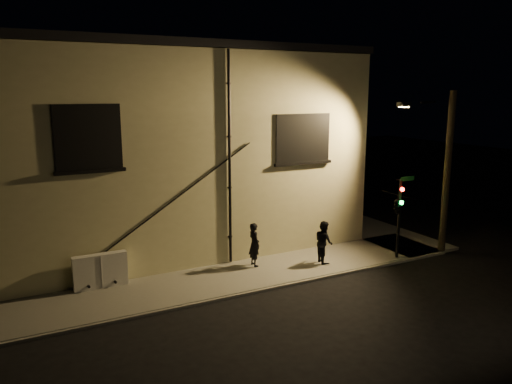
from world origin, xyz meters
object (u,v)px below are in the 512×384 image
utility_cabinet (100,271)px  pedestrian_b (324,242)px  streetlamp_pole (444,169)px  traffic_signal (398,205)px  pedestrian_a (254,244)px

utility_cabinet → pedestrian_b: (8.48, -1.49, 0.24)m
streetlamp_pole → traffic_signal: bearing=179.2°
utility_cabinet → pedestrian_a: size_ratio=1.06×
utility_cabinet → pedestrian_b: 8.61m
pedestrian_b → streetlamp_pole: (5.34, -1.06, 2.73)m
traffic_signal → pedestrian_a: bearing=160.5°
utility_cabinet → traffic_signal: size_ratio=0.55×
streetlamp_pole → utility_cabinet: bearing=169.5°
traffic_signal → streetlamp_pole: 2.79m
utility_cabinet → pedestrian_b: size_ratio=1.09×
pedestrian_a → pedestrian_b: bearing=-108.7°
utility_cabinet → streetlamp_pole: (13.82, -2.55, 2.98)m
pedestrian_b → streetlamp_pole: bearing=-90.9°
utility_cabinet → pedestrian_a: 5.84m
traffic_signal → streetlamp_pole: bearing=-0.8°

